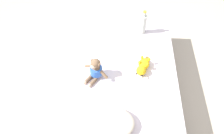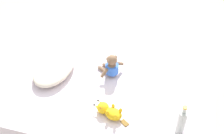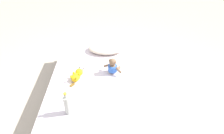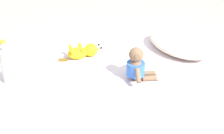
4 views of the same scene
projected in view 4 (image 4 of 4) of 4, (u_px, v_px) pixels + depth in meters
ground_plane at (112, 117)px, 2.59m from camera, size 16.00×16.00×0.00m
bed at (112, 97)px, 2.49m from camera, size 1.37×1.80×0.39m
pillow at (179, 44)px, 2.66m from camera, size 0.56×0.37×0.12m
plush_monkey at (137, 66)px, 2.28m from camera, size 0.26×0.25×0.24m
plush_yellow_creature at (83, 51)px, 2.57m from camera, size 0.17×0.33×0.10m
glass_bottle at (6, 65)px, 2.24m from camera, size 0.07×0.07×0.30m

